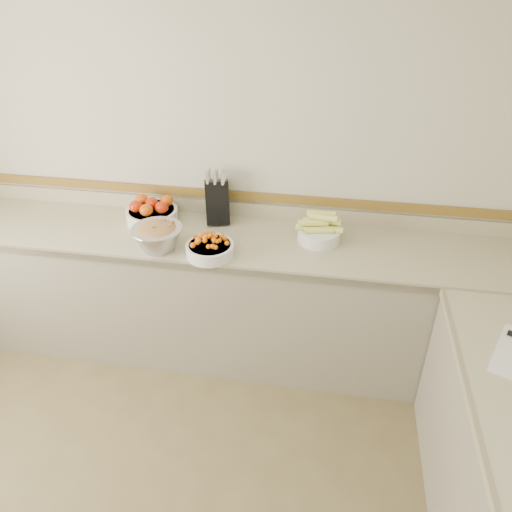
% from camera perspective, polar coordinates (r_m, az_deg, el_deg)
% --- Properties ---
extents(back_wall, '(4.00, 0.00, 4.00)m').
position_cam_1_polar(back_wall, '(3.24, -4.25, 11.16)').
color(back_wall, '#BDB79C').
rests_on(back_wall, ground_plane).
extents(counter_back, '(4.00, 0.65, 1.08)m').
position_cam_1_polar(counter_back, '(3.38, -4.94, -4.37)').
color(counter_back, tan).
rests_on(counter_back, ground_plane).
extents(knife_block, '(0.20, 0.22, 0.37)m').
position_cam_1_polar(knife_block, '(3.25, -4.48, 6.31)').
color(knife_block, black).
rests_on(knife_block, counter_back).
extents(tomato_bowl, '(0.34, 0.34, 0.17)m').
position_cam_1_polar(tomato_bowl, '(3.33, -11.82, 4.90)').
color(tomato_bowl, silver).
rests_on(tomato_bowl, counter_back).
extents(cherry_tomato_bowl, '(0.28, 0.28, 0.15)m').
position_cam_1_polar(cherry_tomato_bowl, '(2.92, -5.30, 0.95)').
color(cherry_tomato_bowl, silver).
rests_on(cherry_tomato_bowl, counter_back).
extents(corn_bowl, '(0.29, 0.26, 0.19)m').
position_cam_1_polar(corn_bowl, '(3.07, 7.21, 2.86)').
color(corn_bowl, silver).
rests_on(corn_bowl, counter_back).
extents(rhubarb_bowl, '(0.30, 0.30, 0.17)m').
position_cam_1_polar(rhubarb_bowl, '(3.01, -11.19, 2.28)').
color(rhubarb_bowl, '#B2B2BA').
rests_on(rhubarb_bowl, counter_back).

